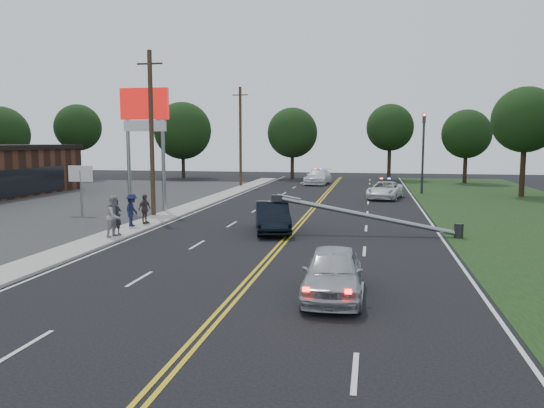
% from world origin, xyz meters
% --- Properties ---
extents(ground, '(120.00, 120.00, 0.00)m').
position_xyz_m(ground, '(0.00, 0.00, 0.00)').
color(ground, black).
rests_on(ground, ground).
extents(sidewalk, '(1.80, 70.00, 0.12)m').
position_xyz_m(sidewalk, '(-8.40, 10.00, 0.06)').
color(sidewalk, '#ACA69B').
rests_on(sidewalk, ground).
extents(centerline_yellow, '(0.36, 80.00, 0.00)m').
position_xyz_m(centerline_yellow, '(0.00, 10.00, 0.01)').
color(centerline_yellow, gold).
rests_on(centerline_yellow, ground).
extents(pylon_sign, '(3.20, 0.35, 8.00)m').
position_xyz_m(pylon_sign, '(-10.50, 14.00, 6.00)').
color(pylon_sign, gray).
rests_on(pylon_sign, ground).
extents(small_sign, '(1.60, 0.14, 3.10)m').
position_xyz_m(small_sign, '(-14.00, 12.00, 2.33)').
color(small_sign, gray).
rests_on(small_sign, ground).
extents(traffic_signal, '(0.28, 0.41, 7.05)m').
position_xyz_m(traffic_signal, '(8.30, 30.00, 4.21)').
color(traffic_signal, '#2D2D30').
rests_on(traffic_signal, ground).
extents(fallen_streetlight, '(9.36, 0.44, 1.91)m').
position_xyz_m(fallen_streetlight, '(4.19, 8.00, 0.92)').
color(fallen_streetlight, '#2D2D30').
rests_on(fallen_streetlight, ground).
extents(utility_pole_mid, '(1.60, 0.28, 10.00)m').
position_xyz_m(utility_pole_mid, '(-9.20, 12.00, 5.08)').
color(utility_pole_mid, '#382619').
rests_on(utility_pole_mid, ground).
extents(utility_pole_far, '(1.60, 0.28, 10.00)m').
position_xyz_m(utility_pole_far, '(-9.20, 34.00, 5.08)').
color(utility_pole_far, '#382619').
rests_on(utility_pole_far, ground).
extents(tree_3, '(5.96, 5.96, 8.28)m').
position_xyz_m(tree_3, '(-34.85, 31.89, 5.29)').
color(tree_3, black).
rests_on(tree_3, ground).
extents(tree_4, '(5.49, 5.49, 8.96)m').
position_xyz_m(tree_4, '(-30.59, 39.88, 6.20)').
color(tree_4, black).
rests_on(tree_4, ground).
extents(tree_5, '(7.08, 7.08, 9.43)m').
position_xyz_m(tree_5, '(-19.25, 44.66, 5.88)').
color(tree_5, black).
rests_on(tree_5, ground).
extents(tree_6, '(6.12, 6.12, 8.68)m').
position_xyz_m(tree_6, '(-5.74, 46.28, 5.61)').
color(tree_6, black).
rests_on(tree_6, ground).
extents(tree_7, '(5.56, 5.56, 9.00)m').
position_xyz_m(tree_7, '(5.92, 46.55, 6.20)').
color(tree_7, black).
rests_on(tree_7, ground).
extents(tree_8, '(5.33, 5.33, 8.05)m').
position_xyz_m(tree_8, '(13.97, 42.83, 5.37)').
color(tree_8, black).
rests_on(tree_8, ground).
extents(tree_9, '(5.43, 5.43, 9.09)m').
position_xyz_m(tree_9, '(16.31, 29.05, 6.36)').
color(tree_9, black).
rests_on(tree_9, ground).
extents(crashed_sedan, '(2.71, 4.96, 1.55)m').
position_xyz_m(crashed_sedan, '(-1.01, 7.98, 0.77)').
color(crashed_sedan, black).
rests_on(crashed_sedan, ground).
extents(waiting_sedan, '(1.87, 4.39, 1.48)m').
position_xyz_m(waiting_sedan, '(2.87, -2.80, 0.74)').
color(waiting_sedan, '#B0B4B9').
rests_on(waiting_sedan, ground).
extents(emergency_a, '(3.27, 5.36, 1.39)m').
position_xyz_m(emergency_a, '(5.00, 25.07, 0.69)').
color(emergency_a, white).
rests_on(emergency_a, ground).
extents(emergency_b, '(2.80, 5.77, 1.62)m').
position_xyz_m(emergency_b, '(-1.75, 38.32, 0.81)').
color(emergency_b, white).
rests_on(emergency_b, ground).
extents(bystander_a, '(0.55, 0.72, 1.75)m').
position_xyz_m(bystander_a, '(-8.08, 5.05, 0.99)').
color(bystander_a, '#24232A').
rests_on(bystander_a, sidewalk).
extents(bystander_b, '(0.92, 1.08, 1.96)m').
position_xyz_m(bystander_b, '(-8.00, 4.72, 1.10)').
color(bystander_b, '#9E9DA2').
rests_on(bystander_b, sidewalk).
extents(bystander_c, '(0.72, 1.17, 1.74)m').
position_xyz_m(bystander_c, '(-8.56, 7.70, 0.99)').
color(bystander_c, '#181F3D').
rests_on(bystander_c, sidewalk).
extents(bystander_d, '(0.63, 1.03, 1.63)m').
position_xyz_m(bystander_d, '(-8.26, 8.64, 0.94)').
color(bystander_d, '#544843').
rests_on(bystander_d, sidewalk).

